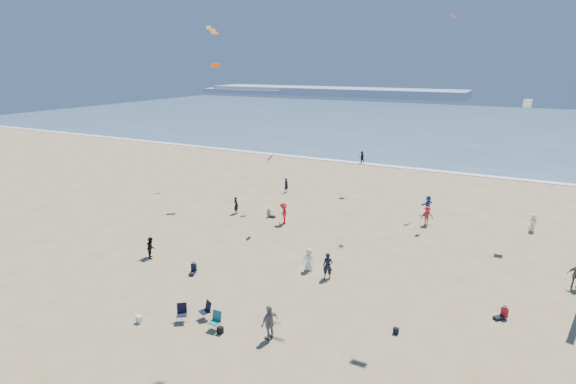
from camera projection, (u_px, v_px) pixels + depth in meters
The scene contains 12 objects.
ground at pixel (173, 358), 21.23m from camera, with size 220.00×220.00×0.00m, color tan.
ocean at pixel (455, 124), 102.38m from camera, with size 220.00×100.00×0.06m, color #476B84.
surf_line at pixel (402, 167), 59.66m from camera, with size 220.00×1.20×0.08m, color white.
headland_far at pixel (332, 91), 192.41m from camera, with size 110.00×20.00×3.20m, color #7A8EA8.
headland_near at pixel (247, 91), 205.90m from camera, with size 40.00×14.00×2.00m, color #7A8EA8.
standing_flyers at pixel (367, 238), 33.55m from camera, with size 27.57×50.57×1.87m.
seated_group at pixel (269, 314), 24.19m from camera, with size 20.62×28.00×0.84m.
chair_cluster at pixel (200, 315), 23.90m from camera, with size 2.72×1.62×1.00m.
white_tote at pixel (139, 319), 24.05m from camera, with size 0.35×0.20×0.40m, color white.
black_backpack at pixel (220, 330), 23.09m from camera, with size 0.30×0.22×0.38m, color black.
navy_bag at pixel (396, 331), 23.09m from camera, with size 0.28×0.18×0.34m, color black.
kites_aloft at pixel (478, 47), 24.77m from camera, with size 46.07×39.62×30.43m.
Camera 1 is at (13.18, -13.71, 13.43)m, focal length 28.00 mm.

